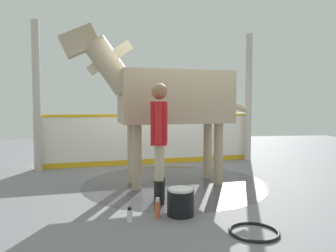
{
  "coord_description": "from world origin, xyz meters",
  "views": [
    {
      "loc": [
        -5.72,
        0.9,
        1.41
      ],
      "look_at": [
        -0.57,
        0.27,
        1.06
      ],
      "focal_mm": 34.9,
      "sensor_mm": 36.0,
      "label": 1
    }
  ],
  "objects_px": {
    "horse": "(167,97)",
    "bottle_shampoo": "(130,215)",
    "handler": "(159,134)",
    "hose_coil": "(254,232)",
    "wash_bucket": "(180,202)",
    "bottle_spray": "(158,209)"
  },
  "relations": [
    {
      "from": "horse",
      "to": "bottle_shampoo",
      "type": "bearing_deg",
      "value": 61.09
    },
    {
      "from": "handler",
      "to": "hose_coil",
      "type": "relative_size",
      "value": 3.08
    },
    {
      "from": "hose_coil",
      "to": "wash_bucket",
      "type": "bearing_deg",
      "value": 46.31
    },
    {
      "from": "hose_coil",
      "to": "horse",
      "type": "bearing_deg",
      "value": 16.12
    },
    {
      "from": "horse",
      "to": "bottle_spray",
      "type": "xyz_separation_m",
      "value": [
        -1.71,
        0.33,
        -1.42
      ]
    },
    {
      "from": "hose_coil",
      "to": "bottle_spray",
      "type": "bearing_deg",
      "value": 58.4
    },
    {
      "from": "bottle_spray",
      "to": "hose_coil",
      "type": "bearing_deg",
      "value": -121.6
    },
    {
      "from": "handler",
      "to": "bottle_shampoo",
      "type": "bearing_deg",
      "value": -111.0
    },
    {
      "from": "bottle_shampoo",
      "to": "wash_bucket",
      "type": "bearing_deg",
      "value": -75.2
    },
    {
      "from": "horse",
      "to": "bottle_spray",
      "type": "bearing_deg",
      "value": 70.53
    },
    {
      "from": "wash_bucket",
      "to": "bottle_shampoo",
      "type": "distance_m",
      "value": 0.67
    },
    {
      "from": "bottle_shampoo",
      "to": "horse",
      "type": "bearing_deg",
      "value": -20.34
    },
    {
      "from": "bottle_spray",
      "to": "hose_coil",
      "type": "height_order",
      "value": "bottle_spray"
    },
    {
      "from": "handler",
      "to": "wash_bucket",
      "type": "distance_m",
      "value": 1.04
    },
    {
      "from": "bottle_spray",
      "to": "bottle_shampoo",
      "type": "bearing_deg",
      "value": 107.94
    },
    {
      "from": "bottle_spray",
      "to": "handler",
      "type": "bearing_deg",
      "value": -7.5
    },
    {
      "from": "handler",
      "to": "bottle_spray",
      "type": "distance_m",
      "value": 1.1
    },
    {
      "from": "handler",
      "to": "wash_bucket",
      "type": "xyz_separation_m",
      "value": [
        -0.61,
        -0.21,
        -0.82
      ]
    },
    {
      "from": "bottle_shampoo",
      "to": "bottle_spray",
      "type": "distance_m",
      "value": 0.37
    },
    {
      "from": "wash_bucket",
      "to": "bottle_shampoo",
      "type": "height_order",
      "value": "wash_bucket"
    },
    {
      "from": "wash_bucket",
      "to": "horse",
      "type": "bearing_deg",
      "value": -1.14
    },
    {
      "from": "handler",
      "to": "hose_coil",
      "type": "xyz_separation_m",
      "value": [
        -1.28,
        -0.91,
        -0.97
      ]
    }
  ]
}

